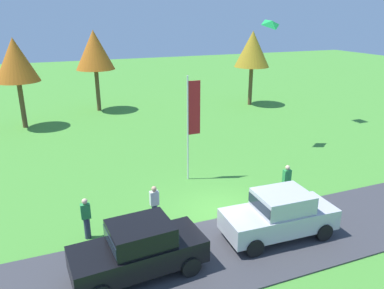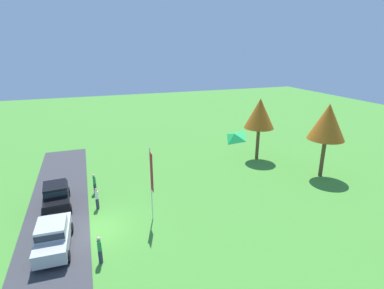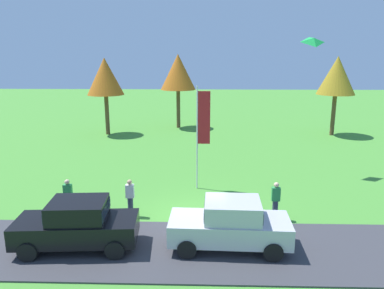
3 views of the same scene
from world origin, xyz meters
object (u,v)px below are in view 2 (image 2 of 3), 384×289
at_px(car_sedan_near_entrance, 56,194).
at_px(tree_left_of_center, 328,122).
at_px(person_beside_suv, 95,184).
at_px(person_watching_sky, 100,250).
at_px(person_on_lawn, 97,198).
at_px(tree_right_of_center, 260,114).
at_px(flag_banner, 151,176).
at_px(car_sedan_by_flagpole, 53,235).
at_px(kite_diamond_high_left, 234,136).

height_order(car_sedan_near_entrance, tree_left_of_center, tree_left_of_center).
bearing_deg(person_beside_suv, person_watching_sky, -0.68).
height_order(car_sedan_near_entrance, person_on_lawn, car_sedan_near_entrance).
relative_size(tree_right_of_center, flag_banner, 1.23).
relative_size(car_sedan_near_entrance, car_sedan_by_flagpole, 1.01).
height_order(car_sedan_by_flagpole, tree_right_of_center, tree_right_of_center).
distance_m(person_watching_sky, tree_left_of_center, 21.82).
distance_m(car_sedan_by_flagpole, tree_left_of_center, 23.84).
bearing_deg(person_watching_sky, tree_right_of_center, 123.89).
bearing_deg(person_watching_sky, person_on_lawn, 178.55).
distance_m(car_sedan_near_entrance, person_on_lawn, 3.23).
distance_m(person_on_lawn, person_beside_suv, 2.74).
distance_m(person_beside_suv, tree_left_of_center, 21.30).
bearing_deg(tree_left_of_center, tree_right_of_center, -151.72).
bearing_deg(flag_banner, tree_right_of_center, 121.88).
distance_m(person_beside_suv, person_watching_sky, 9.09).
xyz_separation_m(car_sedan_near_entrance, flag_banner, (4.50, 6.56, 2.43)).
height_order(person_beside_suv, tree_right_of_center, tree_right_of_center).
xyz_separation_m(car_sedan_near_entrance, kite_diamond_high_left, (10.72, 9.39, 6.73)).
bearing_deg(person_beside_suv, car_sedan_by_flagpole, -21.11).
bearing_deg(tree_right_of_center, tree_left_of_center, 28.28).
height_order(flag_banner, kite_diamond_high_left, kite_diamond_high_left).
xyz_separation_m(person_watching_sky, tree_left_of_center, (-5.54, 20.63, 4.43)).
bearing_deg(car_sedan_near_entrance, person_watching_sky, 19.64).
relative_size(car_sedan_near_entrance, tree_left_of_center, 0.64).
distance_m(person_watching_sky, flag_banner, 5.62).
bearing_deg(person_watching_sky, person_beside_suv, 179.32).
height_order(person_on_lawn, kite_diamond_high_left, kite_diamond_high_left).
relative_size(person_watching_sky, tree_right_of_center, 0.25).
relative_size(flag_banner, kite_diamond_high_left, 5.20).
bearing_deg(tree_right_of_center, person_watching_sky, -56.11).
distance_m(tree_right_of_center, tree_left_of_center, 6.95).
height_order(car_sedan_by_flagpole, person_on_lawn, car_sedan_by_flagpole).
xyz_separation_m(flag_banner, kite_diamond_high_left, (6.22, 2.83, 4.30)).
bearing_deg(flag_banner, kite_diamond_high_left, 24.50).
xyz_separation_m(person_beside_suv, person_watching_sky, (9.09, -0.11, 0.00)).
bearing_deg(kite_diamond_high_left, flag_banner, -155.50).
xyz_separation_m(car_sedan_by_flagpole, person_beside_suv, (-6.95, 2.68, -0.16)).
height_order(person_watching_sky, tree_right_of_center, tree_right_of_center).
relative_size(car_sedan_near_entrance, flag_banner, 0.82).
bearing_deg(tree_left_of_center, person_beside_suv, -99.82).
xyz_separation_m(person_beside_suv, flag_banner, (5.86, 3.69, 2.59)).
height_order(person_on_lawn, tree_right_of_center, tree_right_of_center).
bearing_deg(person_watching_sky, flag_banner, 130.31).
height_order(car_sedan_near_entrance, flag_banner, flag_banner).
bearing_deg(flag_banner, person_watching_sky, -49.69).
distance_m(car_sedan_near_entrance, flag_banner, 8.32).
bearing_deg(person_beside_suv, car_sedan_near_entrance, -64.54).
bearing_deg(person_beside_suv, person_on_lawn, 1.10).
bearing_deg(person_watching_sky, kite_diamond_high_left, 65.72).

